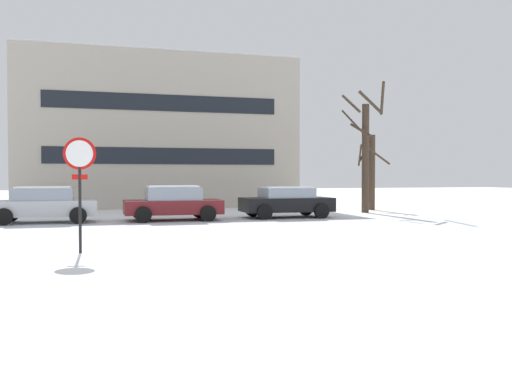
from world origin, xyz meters
The scene contains 9 objects.
ground_plane centered at (0.00, 0.00, 0.00)m, with size 120.00×120.00×0.00m, color white.
road_surface centered at (0.00, 3.00, 0.00)m, with size 80.00×8.01×0.00m.
stop_sign centered at (-0.62, -1.32, 1.91)m, with size 0.75×0.14×2.72m.
parked_car_silver centered at (-2.14, 8.01, 0.72)m, with size 4.00×2.09×1.40m.
parked_car_maroon centered at (2.82, 7.77, 0.72)m, with size 3.91×2.17×1.42m.
parked_car_black centered at (7.79, 7.93, 0.70)m, with size 3.91×2.09×1.34m.
tree_far_mid centered at (12.60, 9.89, 3.09)m, with size 2.18×1.93×6.33m.
tree_far_left centered at (13.96, 11.84, 2.12)m, with size 1.65×1.67×3.99m.
building_far_left centered at (3.49, 21.32, 4.40)m, with size 15.79×11.10×8.80m.
Camera 1 is at (-0.36, -15.15, 1.82)m, focal length 39.48 mm.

